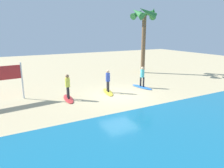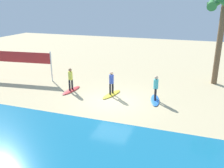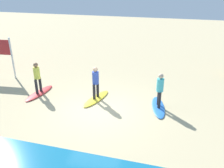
{
  "view_description": "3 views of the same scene",
  "coord_description": "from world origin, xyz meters",
  "px_view_note": "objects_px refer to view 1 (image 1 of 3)",
  "views": [
    {
      "loc": [
        7.37,
        12.55,
        4.49
      ],
      "look_at": [
        0.8,
        0.36,
        1.01
      ],
      "focal_mm": 33.8,
      "sensor_mm": 36.0,
      "label": 1
    },
    {
      "loc": [
        -4.94,
        14.32,
        6.28
      ],
      "look_at": [
        -0.02,
        0.13,
        1.23
      ],
      "focal_mm": 39.21,
      "sensor_mm": 36.0,
      "label": 2
    },
    {
      "loc": [
        -3.18,
        9.09,
        5.55
      ],
      "look_at": [
        -0.39,
        -1.08,
        0.91
      ],
      "focal_mm": 38.13,
      "sensor_mm": 36.0,
      "label": 3
    }
  ],
  "objects_px": {
    "surfer_red": "(68,85)",
    "surfboard_red": "(68,99)",
    "surfboard_blue": "(142,87)",
    "surfboard_yellow": "(108,92)",
    "surfer_yellow": "(108,79)",
    "palm_tree": "(144,20)",
    "surfer_blue": "(142,75)"
  },
  "relations": [
    {
      "from": "surfboard_yellow",
      "to": "surfer_red",
      "type": "height_order",
      "value": "surfer_red"
    },
    {
      "from": "surfboard_red",
      "to": "surfboard_blue",
      "type": "bearing_deg",
      "value": 98.23
    },
    {
      "from": "surfer_yellow",
      "to": "palm_tree",
      "type": "bearing_deg",
      "value": -143.5
    },
    {
      "from": "surfboard_yellow",
      "to": "surfboard_blue",
      "type": "bearing_deg",
      "value": 103.64
    },
    {
      "from": "surfboard_blue",
      "to": "surfer_blue",
      "type": "height_order",
      "value": "surfer_blue"
    },
    {
      "from": "surfboard_blue",
      "to": "surfboard_yellow",
      "type": "relative_size",
      "value": 1.0
    },
    {
      "from": "surfer_yellow",
      "to": "surfboard_red",
      "type": "bearing_deg",
      "value": 3.39
    },
    {
      "from": "surfer_blue",
      "to": "surfboard_yellow",
      "type": "height_order",
      "value": "surfer_blue"
    },
    {
      "from": "surfer_red",
      "to": "palm_tree",
      "type": "relative_size",
      "value": 0.23
    },
    {
      "from": "surfer_red",
      "to": "palm_tree",
      "type": "height_order",
      "value": "palm_tree"
    },
    {
      "from": "surfboard_blue",
      "to": "surfboard_yellow",
      "type": "distance_m",
      "value": 3.11
    },
    {
      "from": "surfboard_yellow",
      "to": "surfer_red",
      "type": "relative_size",
      "value": 1.28
    },
    {
      "from": "surfboard_blue",
      "to": "palm_tree",
      "type": "bearing_deg",
      "value": 132.42
    },
    {
      "from": "surfboard_yellow",
      "to": "surfer_red",
      "type": "bearing_deg",
      "value": -72.13
    },
    {
      "from": "surfboard_red",
      "to": "surfer_red",
      "type": "distance_m",
      "value": 0.99
    },
    {
      "from": "surfer_blue",
      "to": "surfer_red",
      "type": "bearing_deg",
      "value": 1.28
    },
    {
      "from": "surfer_blue",
      "to": "surfboard_yellow",
      "type": "relative_size",
      "value": 0.78
    },
    {
      "from": "surfboard_blue",
      "to": "surfboard_yellow",
      "type": "height_order",
      "value": "same"
    },
    {
      "from": "surfboard_red",
      "to": "surfer_yellow",
      "type": "bearing_deg",
      "value": 100.34
    },
    {
      "from": "surfer_red",
      "to": "surfboard_red",
      "type": "bearing_deg",
      "value": 0.0
    },
    {
      "from": "surfer_blue",
      "to": "palm_tree",
      "type": "distance_m",
      "value": 7.98
    },
    {
      "from": "surfboard_red",
      "to": "palm_tree",
      "type": "bearing_deg",
      "value": 124.89
    },
    {
      "from": "surfer_red",
      "to": "palm_tree",
      "type": "bearing_deg",
      "value": -152.05
    },
    {
      "from": "surfboard_blue",
      "to": "surfer_yellow",
      "type": "bearing_deg",
      "value": -101.71
    },
    {
      "from": "surfer_blue",
      "to": "palm_tree",
      "type": "xyz_separation_m",
      "value": [
        -3.9,
        -5.23,
        4.6
      ]
    },
    {
      "from": "surfboard_blue",
      "to": "surfer_red",
      "type": "relative_size",
      "value": 1.28
    },
    {
      "from": "surfer_yellow",
      "to": "surfer_red",
      "type": "height_order",
      "value": "same"
    },
    {
      "from": "surfboard_red",
      "to": "palm_tree",
      "type": "xyz_separation_m",
      "value": [
        -10.12,
        -5.37,
        5.59
      ]
    },
    {
      "from": "surfboard_blue",
      "to": "surfer_yellow",
      "type": "relative_size",
      "value": 1.28
    },
    {
      "from": "palm_tree",
      "to": "surfer_yellow",
      "type": "bearing_deg",
      "value": 36.5
    },
    {
      "from": "surfboard_yellow",
      "to": "surfer_red",
      "type": "distance_m",
      "value": 3.27
    },
    {
      "from": "surfer_yellow",
      "to": "palm_tree",
      "type": "xyz_separation_m",
      "value": [
        -7.0,
        -5.18,
        4.6
      ]
    }
  ]
}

